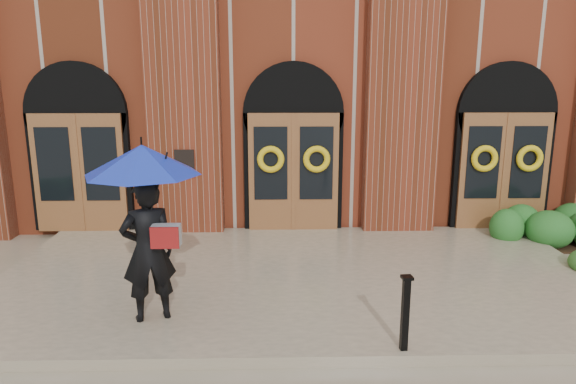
{
  "coord_description": "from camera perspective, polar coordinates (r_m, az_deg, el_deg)",
  "views": [
    {
      "loc": [
        -0.37,
        -7.97,
        3.4
      ],
      "look_at": [
        -0.16,
        1.0,
        1.36
      ],
      "focal_mm": 32.0,
      "sensor_mm": 36.0,
      "label": 1
    }
  ],
  "objects": [
    {
      "name": "ground",
      "position": [
        8.67,
        1.2,
        -10.29
      ],
      "size": [
        90.0,
        90.0,
        0.0
      ],
      "primitive_type": "plane",
      "color": "gray",
      "rests_on": "ground"
    },
    {
      "name": "landing",
      "position": [
        8.78,
        1.16,
        -9.45
      ],
      "size": [
        10.0,
        5.3,
        0.15
      ],
      "primitive_type": "cube",
      "color": "tan",
      "rests_on": "ground"
    },
    {
      "name": "church_building",
      "position": [
        16.76,
        -0.09,
        13.14
      ],
      "size": [
        16.2,
        12.53,
        7.0
      ],
      "color": "maroon",
      "rests_on": "ground"
    },
    {
      "name": "man_with_umbrella",
      "position": [
        6.93,
        -15.59,
        -0.81
      ],
      "size": [
        1.94,
        1.94,
        2.4
      ],
      "rotation": [
        0.0,
        0.0,
        3.5
      ],
      "color": "black",
      "rests_on": "landing"
    },
    {
      "name": "metal_post",
      "position": [
        6.44,
        12.9,
        -12.82
      ],
      "size": [
        0.14,
        0.14,
        0.95
      ],
      "rotation": [
        0.0,
        0.0,
        0.09
      ],
      "color": "black",
      "rests_on": "landing"
    },
    {
      "name": "hedge_wall_right",
      "position": [
        11.85,
        26.77,
        -3.5
      ],
      "size": [
        2.77,
        1.11,
        0.71
      ],
      "primitive_type": "ellipsoid",
      "color": "#245F21",
      "rests_on": "ground"
    }
  ]
}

